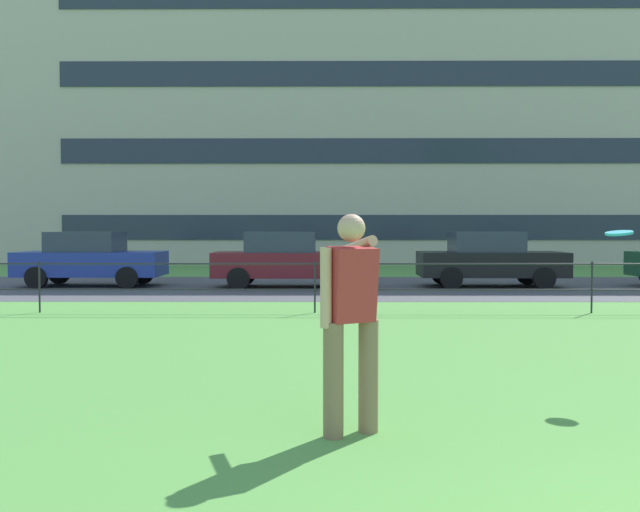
{
  "coord_description": "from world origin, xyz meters",
  "views": [
    {
      "loc": [
        -2.48,
        -2.3,
        1.63
      ],
      "look_at": [
        -2.55,
        7.06,
        1.26
      ],
      "focal_mm": 38.73,
      "sensor_mm": 36.0,
      "label": 1
    }
  ],
  "objects_px": {
    "person_thrower": "(350,316)",
    "car_black_left": "(490,259)",
    "apartment_building_background": "(417,101)",
    "car_maroon_center": "(285,259)",
    "frisbee": "(619,233)",
    "car_blue_far_right": "(90,259)"
  },
  "relations": [
    {
      "from": "person_thrower",
      "to": "car_black_left",
      "type": "distance_m",
      "value": 14.58
    },
    {
      "from": "car_black_left",
      "to": "apartment_building_background",
      "type": "bearing_deg",
      "value": 88.58
    },
    {
      "from": "car_maroon_center",
      "to": "apartment_building_background",
      "type": "xyz_separation_m",
      "value": [
        6.19,
        19.08,
        7.87
      ]
    },
    {
      "from": "car_black_left",
      "to": "frisbee",
      "type": "bearing_deg",
      "value": -97.54
    },
    {
      "from": "car_maroon_center",
      "to": "apartment_building_background",
      "type": "height_order",
      "value": "apartment_building_background"
    },
    {
      "from": "person_thrower",
      "to": "car_maroon_center",
      "type": "xyz_separation_m",
      "value": [
        -1.3,
        13.68,
        -0.17
      ]
    },
    {
      "from": "car_maroon_center",
      "to": "frisbee",
      "type": "bearing_deg",
      "value": -71.24
    },
    {
      "from": "person_thrower",
      "to": "car_maroon_center",
      "type": "bearing_deg",
      "value": 95.44
    },
    {
      "from": "person_thrower",
      "to": "car_maroon_center",
      "type": "distance_m",
      "value": 13.74
    },
    {
      "from": "person_thrower",
      "to": "car_blue_far_right",
      "type": "distance_m",
      "value": 15.62
    },
    {
      "from": "car_maroon_center",
      "to": "car_black_left",
      "type": "height_order",
      "value": "same"
    },
    {
      "from": "person_thrower",
      "to": "car_maroon_center",
      "type": "relative_size",
      "value": 0.44
    },
    {
      "from": "frisbee",
      "to": "car_black_left",
      "type": "relative_size",
      "value": 0.09
    },
    {
      "from": "frisbee",
      "to": "car_maroon_center",
      "type": "xyz_separation_m",
      "value": [
        -4.1,
        12.06,
        -0.81
      ]
    },
    {
      "from": "car_black_left",
      "to": "person_thrower",
      "type": "bearing_deg",
      "value": -107.63
    },
    {
      "from": "car_blue_far_right",
      "to": "car_maroon_center",
      "type": "relative_size",
      "value": 1.0
    },
    {
      "from": "frisbee",
      "to": "apartment_building_background",
      "type": "height_order",
      "value": "apartment_building_background"
    },
    {
      "from": "person_thrower",
      "to": "car_blue_far_right",
      "type": "relative_size",
      "value": 0.44
    },
    {
      "from": "frisbee",
      "to": "apartment_building_background",
      "type": "distance_m",
      "value": 32.0
    },
    {
      "from": "apartment_building_background",
      "to": "person_thrower",
      "type": "bearing_deg",
      "value": -98.48
    },
    {
      "from": "frisbee",
      "to": "car_blue_far_right",
      "type": "relative_size",
      "value": 0.1
    },
    {
      "from": "person_thrower",
      "to": "apartment_building_background",
      "type": "relative_size",
      "value": 0.04
    }
  ]
}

